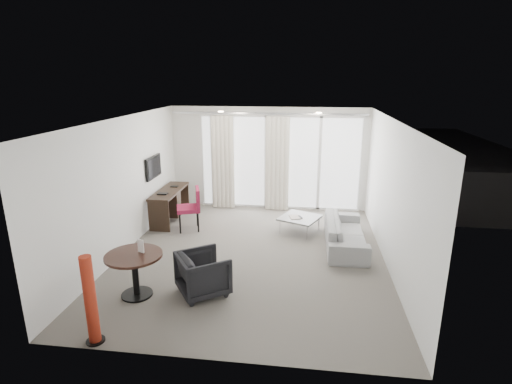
# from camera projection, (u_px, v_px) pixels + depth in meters

# --- Properties ---
(floor) EXTENTS (5.00, 6.00, 0.00)m
(floor) POSITION_uv_depth(u_px,v_px,m) (252.00, 255.00, 7.71)
(floor) COLOR #605A52
(floor) RESTS_ON ground
(ceiling) EXTENTS (5.00, 6.00, 0.00)m
(ceiling) POSITION_uv_depth(u_px,v_px,m) (252.00, 119.00, 6.98)
(ceiling) COLOR white
(ceiling) RESTS_ON ground
(wall_left) EXTENTS (0.00, 6.00, 2.60)m
(wall_left) POSITION_uv_depth(u_px,v_px,m) (123.00, 186.00, 7.66)
(wall_left) COLOR silver
(wall_left) RESTS_ON ground
(wall_right) EXTENTS (0.00, 6.00, 2.60)m
(wall_right) POSITION_uv_depth(u_px,v_px,m) (392.00, 196.00, 7.04)
(wall_right) COLOR silver
(wall_right) RESTS_ON ground
(wall_front) EXTENTS (5.00, 0.00, 2.60)m
(wall_front) POSITION_uv_depth(u_px,v_px,m) (215.00, 264.00, 4.49)
(wall_front) COLOR silver
(wall_front) RESTS_ON ground
(window_panel) EXTENTS (4.00, 0.02, 2.38)m
(window_panel) POSITION_uv_depth(u_px,v_px,m) (280.00, 163.00, 10.18)
(window_panel) COLOR white
(window_panel) RESTS_ON ground
(window_frame) EXTENTS (4.10, 0.06, 2.44)m
(window_frame) POSITION_uv_depth(u_px,v_px,m) (280.00, 163.00, 10.17)
(window_frame) COLOR white
(window_frame) RESTS_ON ground
(curtain_left) EXTENTS (0.60, 0.20, 2.38)m
(curtain_left) POSITION_uv_depth(u_px,v_px,m) (223.00, 163.00, 10.20)
(curtain_left) COLOR beige
(curtain_left) RESTS_ON ground
(curtain_right) EXTENTS (0.60, 0.20, 2.38)m
(curtain_right) POSITION_uv_depth(u_px,v_px,m) (277.00, 164.00, 10.03)
(curtain_right) COLOR beige
(curtain_right) RESTS_ON ground
(curtain_track) EXTENTS (4.80, 0.04, 0.04)m
(curtain_track) POSITION_uv_depth(u_px,v_px,m) (268.00, 114.00, 9.71)
(curtain_track) COLOR #B2B2B7
(curtain_track) RESTS_ON ceiling
(downlight_a) EXTENTS (0.12, 0.12, 0.02)m
(downlight_a) POSITION_uv_depth(u_px,v_px,m) (221.00, 112.00, 8.62)
(downlight_a) COLOR #FFE0B2
(downlight_a) RESTS_ON ceiling
(downlight_b) EXTENTS (0.12, 0.12, 0.02)m
(downlight_b) POSITION_uv_depth(u_px,v_px,m) (319.00, 113.00, 8.36)
(downlight_b) COLOR #FFE0B2
(downlight_b) RESTS_ON ceiling
(desk) EXTENTS (0.50, 1.59, 0.74)m
(desk) POSITION_uv_depth(u_px,v_px,m) (170.00, 205.00, 9.49)
(desk) COLOR black
(desk) RESTS_ON floor
(tv) EXTENTS (0.05, 0.80, 0.50)m
(tv) POSITION_uv_depth(u_px,v_px,m) (153.00, 167.00, 9.02)
(tv) COLOR black
(tv) RESTS_ON wall_left
(desk_chair) EXTENTS (0.66, 0.64, 0.96)m
(desk_chair) POSITION_uv_depth(u_px,v_px,m) (188.00, 209.00, 8.87)
(desk_chair) COLOR maroon
(desk_chair) RESTS_ON floor
(round_table) EXTENTS (0.96, 0.96, 0.70)m
(round_table) POSITION_uv_depth(u_px,v_px,m) (135.00, 275.00, 6.21)
(round_table) COLOR black
(round_table) RESTS_ON floor
(menu_card) EXTENTS (0.11, 0.06, 0.21)m
(menu_card) POSITION_uv_depth(u_px,v_px,m) (141.00, 251.00, 6.19)
(menu_card) COLOR white
(menu_card) RESTS_ON round_table
(red_lamp) EXTENTS (0.27, 0.27, 1.21)m
(red_lamp) POSITION_uv_depth(u_px,v_px,m) (90.00, 300.00, 5.04)
(red_lamp) COLOR #A02A17
(red_lamp) RESTS_ON floor
(tub_armchair) EXTENTS (1.02, 1.02, 0.68)m
(tub_armchair) POSITION_uv_depth(u_px,v_px,m) (203.00, 274.00, 6.29)
(tub_armchair) COLOR black
(tub_armchair) RESTS_ON floor
(coffee_table) EXTENTS (1.03, 1.03, 0.35)m
(coffee_table) POSITION_uv_depth(u_px,v_px,m) (300.00, 224.00, 8.82)
(coffee_table) COLOR gray
(coffee_table) RESTS_ON floor
(remote) EXTENTS (0.10, 0.15, 0.02)m
(remote) POSITION_uv_depth(u_px,v_px,m) (300.00, 217.00, 8.74)
(remote) COLOR black
(remote) RESTS_ON coffee_table
(magazine) EXTENTS (0.26, 0.30, 0.01)m
(magazine) POSITION_uv_depth(u_px,v_px,m) (295.00, 217.00, 8.74)
(magazine) COLOR gray
(magazine) RESTS_ON coffee_table
(sofa) EXTENTS (0.76, 1.95, 0.57)m
(sofa) POSITION_uv_depth(u_px,v_px,m) (345.00, 233.00, 8.06)
(sofa) COLOR gray
(sofa) RESTS_ON floor
(terrace_slab) EXTENTS (5.60, 3.00, 0.12)m
(terrace_slab) POSITION_uv_depth(u_px,v_px,m) (283.00, 193.00, 11.98)
(terrace_slab) COLOR #4D4D50
(terrace_slab) RESTS_ON ground
(rattan_chair_a) EXTENTS (0.71, 0.71, 0.91)m
(rattan_chair_a) POSITION_uv_depth(u_px,v_px,m) (291.00, 175.00, 12.03)
(rattan_chair_a) COLOR brown
(rattan_chair_a) RESTS_ON terrace_slab
(rattan_chair_b) EXTENTS (0.64, 0.64, 0.80)m
(rattan_chair_b) POSITION_uv_depth(u_px,v_px,m) (339.00, 177.00, 11.99)
(rattan_chair_b) COLOR brown
(rattan_chair_b) RESTS_ON terrace_slab
(rattan_table) EXTENTS (0.64, 0.64, 0.50)m
(rattan_table) POSITION_uv_depth(u_px,v_px,m) (333.00, 187.00, 11.48)
(rattan_table) COLOR brown
(rattan_table) RESTS_ON terrace_slab
(balustrade) EXTENTS (5.50, 0.06, 1.05)m
(balustrade) POSITION_uv_depth(u_px,v_px,m) (286.00, 165.00, 13.20)
(balustrade) COLOR #B2B2B7
(balustrade) RESTS_ON terrace_slab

